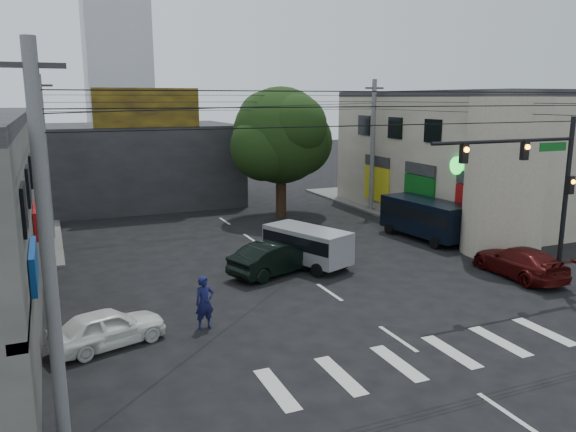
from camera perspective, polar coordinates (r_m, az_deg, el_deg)
ground at (r=21.98m, az=6.66°, el=-9.33°), size 160.00×160.00×0.00m
sidewalk_far_right at (r=46.25m, az=15.06°, el=1.70°), size 16.00×16.00×0.15m
building_right at (r=41.96m, az=19.56°, el=5.83°), size 14.00×18.00×8.00m
corner_column at (r=30.68m, az=21.19°, el=3.73°), size 4.00×4.00×8.00m
building_far at (r=44.46m, az=-14.87°, el=5.12°), size 14.00×10.00×6.00m
billboard at (r=39.35m, az=-14.13°, el=10.62°), size 7.00×0.30×2.60m
street_tree at (r=37.64m, az=-0.73°, el=8.15°), size 6.40×6.40×8.70m
traffic_gantry at (r=24.86m, az=24.04°, el=3.70°), size 7.10×0.35×7.20m
utility_pole_near_left at (r=13.65m, az=-23.25°, el=-3.21°), size 0.32×0.32×9.20m
utility_pole_far_left at (r=33.90m, az=-23.43°, el=5.28°), size 0.32×0.32×9.20m
utility_pole_far_right at (r=39.77m, az=8.59°, el=6.95°), size 0.32×0.32×9.20m
dark_sedan at (r=25.76m, az=-1.28°, el=-4.28°), size 4.59×5.62×1.51m
white_compact at (r=19.45m, az=-17.83°, el=-10.74°), size 3.52×4.53×1.27m
maroon_sedan at (r=27.42m, az=22.42°, el=-4.33°), size 2.41×4.97×1.39m
silver_minivan at (r=26.86m, az=1.97°, el=-3.22°), size 5.60×4.83×1.87m
navy_van at (r=32.98m, az=13.82°, el=-0.37°), size 6.06×3.29×2.25m
traffic_officer at (r=19.98m, az=-8.47°, el=-8.69°), size 0.81×0.63×1.89m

